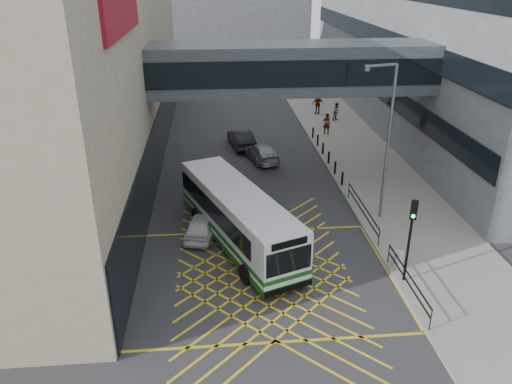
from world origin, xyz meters
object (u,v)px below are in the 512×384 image
object	(u,v)px
bus	(237,215)
litter_bin	(399,260)
car_white	(202,224)
car_silver	(261,152)
pedestrian_c	(318,104)
car_dark	(241,138)
pedestrian_a	(327,124)
street_lamp	(386,135)
pedestrian_b	(337,112)
traffic_light	(411,229)

from	to	relation	value
bus	litter_bin	world-z (taller)	bus
car_white	car_silver	xyz separation A→B (m)	(4.31, 11.17, 0.03)
bus	pedestrian_c	distance (m)	25.72
bus	car_dark	size ratio (longest dim) A/B	2.39
bus	pedestrian_a	xyz separation A→B (m)	(8.66, 17.67, -0.54)
street_lamp	bus	bearing A→B (deg)	178.21
bus	pedestrian_b	bearing A→B (deg)	42.98
traffic_light	pedestrian_a	world-z (taller)	traffic_light
bus	pedestrian_c	size ratio (longest dim) A/B	5.60
bus	pedestrian_b	xyz separation A→B (m)	(10.51, 21.66, -0.61)
pedestrian_b	traffic_light	bearing A→B (deg)	-134.40
bus	street_lamp	bearing A→B (deg)	-8.08
traffic_light	car_white	bearing A→B (deg)	170.44
street_lamp	pedestrian_b	world-z (taller)	street_lamp
pedestrian_b	pedestrian_c	xyz separation A→B (m)	(-1.32, 2.36, 0.14)
litter_bin	pedestrian_c	distance (m)	27.43
street_lamp	pedestrian_a	world-z (taller)	street_lamp
litter_bin	pedestrian_a	world-z (taller)	pedestrian_a
bus	car_dark	bearing A→B (deg)	64.54
car_white	litter_bin	size ratio (longest dim) A/B	4.78
car_white	traffic_light	world-z (taller)	traffic_light
car_dark	car_silver	xyz separation A→B (m)	(1.31, -3.21, -0.04)
bus	pedestrian_a	distance (m)	19.68
pedestrian_b	pedestrian_c	size ratio (longest dim) A/B	0.85
street_lamp	litter_bin	size ratio (longest dim) A/B	10.44
bus	car_silver	distance (m)	12.43
car_white	traffic_light	distance (m)	10.95
pedestrian_b	pedestrian_c	world-z (taller)	pedestrian_c
traffic_light	pedestrian_c	bearing A→B (deg)	107.43
car_white	street_lamp	distance (m)	10.99
litter_bin	car_silver	bearing A→B (deg)	108.03
car_dark	traffic_light	xyz separation A→B (m)	(6.23, -19.84, 2.15)
car_silver	pedestrian_c	xyz separation A→B (m)	(6.72, 11.87, 0.45)
bus	car_white	bearing A→B (deg)	130.93
traffic_light	car_silver	bearing A→B (deg)	127.51
traffic_light	litter_bin	size ratio (longest dim) A/B	4.95
bus	litter_bin	distance (m)	8.30
pedestrian_a	pedestrian_b	world-z (taller)	pedestrian_a
car_silver	pedestrian_c	distance (m)	13.65
bus	car_silver	size ratio (longest dim) A/B	2.50
car_dark	traffic_light	world-z (taller)	traffic_light
bus	pedestrian_b	world-z (taller)	bus
bus	traffic_light	size ratio (longest dim) A/B	2.60
pedestrian_b	car_white	bearing A→B (deg)	-158.43
car_silver	pedestrian_a	distance (m)	8.30
car_white	street_lamp	xyz separation A→B (m)	(9.99, 0.91, 4.50)
car_white	pedestrian_b	xyz separation A→B (m)	(12.36, 20.68, 0.35)
bus	car_dark	world-z (taller)	bus
car_dark	litter_bin	bearing A→B (deg)	98.85
pedestrian_b	litter_bin	bearing A→B (deg)	-134.41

